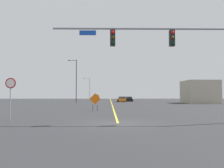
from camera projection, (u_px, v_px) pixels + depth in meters
The scene contains 11 objects.
ground at pixel (118, 123), 15.60m from camera, with size 177.83×177.83×0.00m, color #2D2D30.
road_centre_stripe at pixel (111, 101), 64.95m from camera, with size 0.16×98.79×0.01m.
traffic_signal_assembly at pixel (171, 47), 15.86m from camera, with size 11.96×0.44×6.64m.
stop_sign at pixel (10, 91), 17.22m from camera, with size 0.76×0.07×3.08m.
street_lamp_mid_left at pixel (89, 87), 83.96m from camera, with size 2.41×0.24×7.66m.
street_lamp_far_right at pixel (76, 79), 53.84m from camera, with size 1.94×0.24×9.71m.
construction_sign_right_shoulder at pixel (97, 97), 59.95m from camera, with size 1.26×0.17×2.00m.
construction_sign_median_far at pixel (95, 100), 27.33m from camera, with size 1.31×0.13×2.01m.
car_orange_far at pixel (122, 99), 60.09m from camera, with size 2.17×4.44×1.34m.
car_black_passing at pixel (129, 99), 63.22m from camera, with size 2.02×4.09×1.29m.
roadside_building_east at pixel (199, 92), 51.42m from camera, with size 6.39×7.24×4.84m.
Camera 1 is at (-0.60, -15.69, 1.89)m, focal length 38.30 mm.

